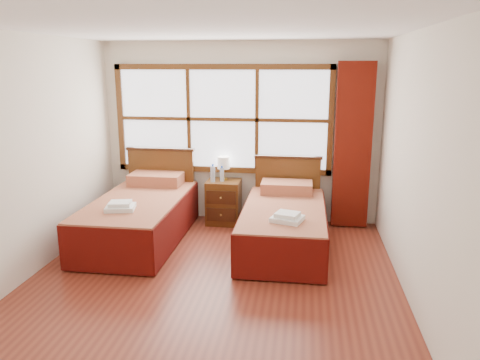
# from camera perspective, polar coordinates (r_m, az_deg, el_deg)

# --- Properties ---
(floor) EXTENTS (4.50, 4.50, 0.00)m
(floor) POSITION_cam_1_polar(r_m,az_deg,el_deg) (5.09, -3.59, -12.60)
(floor) COLOR maroon
(floor) RESTS_ON ground
(ceiling) EXTENTS (4.50, 4.50, 0.00)m
(ceiling) POSITION_cam_1_polar(r_m,az_deg,el_deg) (4.57, -4.10, 18.01)
(ceiling) COLOR white
(ceiling) RESTS_ON wall_back
(wall_back) EXTENTS (4.00, 0.00, 4.00)m
(wall_back) POSITION_cam_1_polar(r_m,az_deg,el_deg) (6.85, 0.02, 5.75)
(wall_back) COLOR silver
(wall_back) RESTS_ON floor
(wall_left) EXTENTS (0.00, 4.50, 4.50)m
(wall_left) POSITION_cam_1_polar(r_m,az_deg,el_deg) (5.43, -24.98, 2.30)
(wall_left) COLOR silver
(wall_left) RESTS_ON floor
(wall_right) EXTENTS (0.00, 4.50, 4.50)m
(wall_right) POSITION_cam_1_polar(r_m,az_deg,el_deg) (4.69, 20.88, 1.03)
(wall_right) COLOR silver
(wall_right) RESTS_ON floor
(window) EXTENTS (3.16, 0.06, 1.56)m
(window) POSITION_cam_1_polar(r_m,az_deg,el_deg) (6.82, -2.13, 7.40)
(window) COLOR white
(window) RESTS_ON wall_back
(curtain) EXTENTS (0.50, 0.16, 2.30)m
(curtain) POSITION_cam_1_polar(r_m,az_deg,el_deg) (6.69, 13.57, 4.05)
(curtain) COLOR #65140A
(curtain) RESTS_ON wall_back
(bed_left) EXTENTS (1.10, 2.13, 1.07)m
(bed_left) POSITION_cam_1_polar(r_m,az_deg,el_deg) (6.35, -12.01, -4.25)
(bed_left) COLOR #361A0B
(bed_left) RESTS_ON floor
(bed_right) EXTENTS (1.03, 2.05, 1.00)m
(bed_right) POSITION_cam_1_polar(r_m,az_deg,el_deg) (5.99, 5.38, -5.30)
(bed_right) COLOR #361A0B
(bed_right) RESTS_ON floor
(nightstand) EXTENTS (0.48, 0.47, 0.64)m
(nightstand) POSITION_cam_1_polar(r_m,az_deg,el_deg) (6.84, -2.00, -2.68)
(nightstand) COLOR #573113
(nightstand) RESTS_ON floor
(towels_left) EXTENTS (0.39, 0.36, 0.10)m
(towels_left) POSITION_cam_1_polar(r_m,az_deg,el_deg) (5.81, -14.38, -3.12)
(towels_left) COLOR white
(towels_left) RESTS_ON bed_left
(towels_right) EXTENTS (0.41, 0.38, 0.10)m
(towels_right) POSITION_cam_1_polar(r_m,az_deg,el_deg) (5.37, 5.78, -4.56)
(towels_right) COLOR white
(towels_right) RESTS_ON bed_right
(lamp) EXTENTS (0.17, 0.17, 0.34)m
(lamp) POSITION_cam_1_polar(r_m,az_deg,el_deg) (6.77, -2.02, 2.03)
(lamp) COLOR gold
(lamp) RESTS_ON nightstand
(bottle_near) EXTENTS (0.07, 0.07, 0.26)m
(bottle_near) POSITION_cam_1_polar(r_m,az_deg,el_deg) (6.67, -3.33, 0.77)
(bottle_near) COLOR #A4BBD3
(bottle_near) RESTS_ON nightstand
(bottle_far) EXTENTS (0.06, 0.06, 0.22)m
(bottle_far) POSITION_cam_1_polar(r_m,az_deg,el_deg) (6.71, -2.22, 0.70)
(bottle_far) COLOR #A4BBD3
(bottle_far) RESTS_ON nightstand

